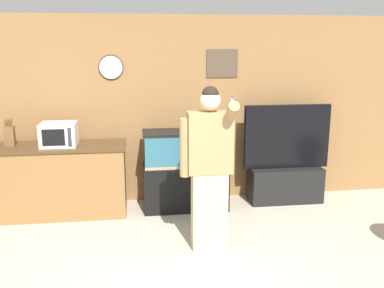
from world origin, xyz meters
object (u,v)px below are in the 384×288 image
object	(u,v)px
counter_island	(60,180)
knife_block	(9,135)
person_standing	(209,167)
microwave	(59,134)
aquarium_on_stand	(186,170)
tv_on_stand	(285,173)

from	to	relation	value
counter_island	knife_block	world-z (taller)	knife_block
knife_block	person_standing	size ratio (longest dim) A/B	0.20
microwave	aquarium_on_stand	size ratio (longest dim) A/B	0.39
knife_block	aquarium_on_stand	bearing A→B (deg)	-1.31
counter_island	aquarium_on_stand	bearing A→B (deg)	0.16
microwave	tv_on_stand	size ratio (longest dim) A/B	0.32
knife_block	aquarium_on_stand	xyz separation A→B (m)	(2.25, -0.05, -0.53)
tv_on_stand	counter_island	bearing A→B (deg)	-178.18
counter_island	knife_block	distance (m)	0.85
microwave	person_standing	xyz separation A→B (m)	(1.74, -1.17, -0.16)
aquarium_on_stand	tv_on_stand	bearing A→B (deg)	3.71
microwave	person_standing	size ratio (longest dim) A/B	0.25
counter_island	aquarium_on_stand	world-z (taller)	aquarium_on_stand
person_standing	aquarium_on_stand	bearing A→B (deg)	95.40
knife_block	tv_on_stand	distance (m)	3.76
counter_island	tv_on_stand	bearing A→B (deg)	1.82
counter_island	tv_on_stand	xyz separation A→B (m)	(3.10, 0.10, -0.06)
aquarium_on_stand	tv_on_stand	xyz separation A→B (m)	(1.45, 0.09, -0.14)
microwave	tv_on_stand	xyz separation A→B (m)	(3.07, 0.11, -0.68)
tv_on_stand	person_standing	bearing A→B (deg)	-136.07
microwave	knife_block	distance (m)	0.63
person_standing	knife_block	bearing A→B (deg)	152.26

